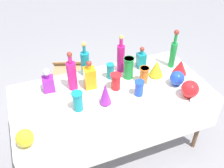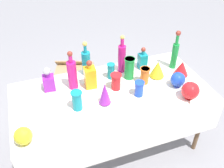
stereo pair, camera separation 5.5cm
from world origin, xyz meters
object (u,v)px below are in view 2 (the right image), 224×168
tall_bottle_0 (122,57)px  fluted_vase_0 (158,69)px  slender_vase_3 (77,100)px  fluted_vase_2 (105,93)px  round_bowl_2 (178,79)px  square_decanter_0 (49,81)px  tall_bottle_2 (72,74)px  square_decanter_1 (142,60)px  tall_bottle_3 (175,53)px  square_decanter_2 (90,76)px  tall_bottle_1 (86,62)px  fluted_vase_1 (182,68)px  slender_vase_2 (111,71)px  slender_vase_5 (129,68)px  round_bowl_1 (190,91)px  cardboard_box_behind_left (75,78)px  slender_vase_1 (145,75)px  round_bowl_0 (23,136)px  slender_vase_0 (139,88)px  slender_vase_4 (116,81)px

tall_bottle_0 → fluted_vase_0: (0.31, -0.22, -0.08)m
slender_vase_3 → fluted_vase_0: bearing=12.5°
fluted_vase_2 → round_bowl_2: fluted_vase_2 is taller
tall_bottle_0 → square_decanter_0: bearing=-176.1°
tall_bottle_2 → fluted_vase_0: tall_bottle_2 is taller
square_decanter_1 → tall_bottle_3: bearing=-18.5°
tall_bottle_3 → square_decanter_2: size_ratio=1.45×
tall_bottle_1 → fluted_vase_1: size_ratio=2.30×
slender_vase_2 → slender_vase_5: (0.17, -0.06, 0.03)m
slender_vase_3 → round_bowl_1: (1.00, -0.21, -0.01)m
round_bowl_1 → tall_bottle_3: bearing=76.1°
slender_vase_5 → tall_bottle_3: bearing=2.0°
tall_bottle_3 → square_decanter_2: (-0.93, -0.02, -0.06)m
square_decanter_2 → cardboard_box_behind_left: (0.02, 1.02, -0.73)m
tall_bottle_3 → fluted_vase_1: size_ratio=2.62×
tall_bottle_1 → square_decanter_1: bearing=-8.2°
slender_vase_1 → slender_vase_5: slender_vase_5 is taller
round_bowl_0 → cardboard_box_behind_left: size_ratio=0.23×
slender_vase_5 → round_bowl_0: slender_vase_5 is taller
tall_bottle_1 → fluted_vase_0: tall_bottle_1 is taller
slender_vase_1 → slender_vase_0: bearing=-129.8°
round_bowl_0 → round_bowl_2: bearing=8.6°
tall_bottle_3 → slender_vase_2: tall_bottle_3 is taller
tall_bottle_2 → slender_vase_0: 0.64m
square_decanter_1 → tall_bottle_1: bearing=171.8°
square_decanter_1 → round_bowl_0: (-1.28, -0.63, -0.02)m
tall_bottle_2 → tall_bottle_3: 1.09m
fluted_vase_0 → slender_vase_0: bearing=-145.0°
slender_vase_3 → slender_vase_1: bearing=11.4°
tall_bottle_2 → slender_vase_4: bearing=-22.3°
round_bowl_0 → round_bowl_2: 1.48m
tall_bottle_3 → round_bowl_2: bearing=-113.6°
slender_vase_2 → round_bowl_2: size_ratio=1.08×
slender_vase_1 → slender_vase_2: slender_vase_1 is taller
tall_bottle_1 → slender_vase_1: bearing=-34.1°
fluted_vase_0 → round_bowl_1: bearing=-73.7°
square_decanter_0 → round_bowl_1: (1.19, -0.57, -0.01)m
tall_bottle_2 → square_decanter_2: 0.17m
square_decanter_0 → round_bowl_0: bearing=-115.1°
fluted_vase_2 → slender_vase_5: bearing=38.9°
square_decanter_1 → fluted_vase_1: square_decanter_1 is taller
square_decanter_2 → fluted_vase_2: size_ratio=1.35×
slender_vase_4 → cardboard_box_behind_left: size_ratio=0.26×
square_decanter_2 → slender_vase_0: square_decanter_2 is taller
tall_bottle_0 → slender_vase_3: size_ratio=2.26×
fluted_vase_0 → tall_bottle_2: bearing=172.6°
tall_bottle_0 → round_bowl_2: 0.60m
slender_vase_1 → slender_vase_5: bearing=130.7°
square_decanter_2 → round_bowl_1: (0.81, -0.48, -0.03)m
round_bowl_2 → slender_vase_3: bearing=179.2°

